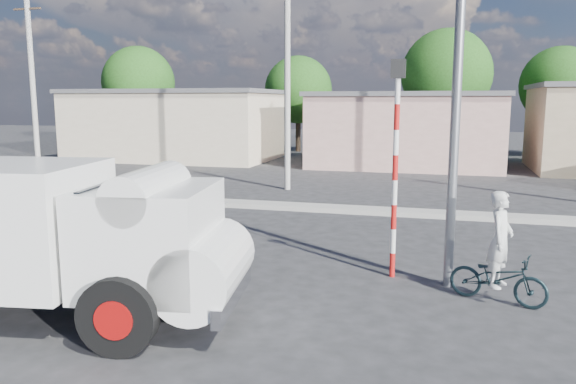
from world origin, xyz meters
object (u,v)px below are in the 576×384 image
(traffic_pole, at_px, (396,150))
(streetlight, at_px, (451,23))
(truck, at_px, (48,235))
(bicycle, at_px, (498,278))
(cyclist, at_px, (499,256))

(traffic_pole, relative_size, streetlight, 0.48)
(truck, xyz_separation_m, traffic_pole, (5.14, 3.84, 1.17))
(bicycle, distance_m, traffic_pole, 3.06)
(bicycle, height_order, streetlight, streetlight)
(truck, distance_m, streetlight, 7.88)
(traffic_pole, height_order, streetlight, streetlight)
(traffic_pole, bearing_deg, streetlight, -17.73)
(truck, relative_size, cyclist, 3.80)
(truck, distance_m, bicycle, 7.70)
(bicycle, bearing_deg, traffic_pole, 81.73)
(truck, xyz_separation_m, bicycle, (7.09, 2.84, -0.98))
(streetlight, bearing_deg, traffic_pole, 162.27)
(streetlight, bearing_deg, bicycle, -34.80)
(cyclist, relative_size, streetlight, 0.19)
(bicycle, xyz_separation_m, cyclist, (0.00, 0.00, 0.41))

